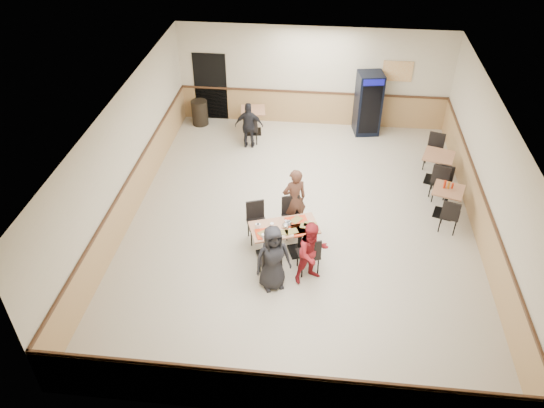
# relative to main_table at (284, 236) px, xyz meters

# --- Properties ---
(ground) EXTENTS (10.00, 10.00, 0.00)m
(ground) POSITION_rel_main_table_xyz_m (0.30, 1.15, -0.51)
(ground) COLOR beige
(ground) RESTS_ON ground
(room_shell) EXTENTS (10.00, 10.00, 10.00)m
(room_shell) POSITION_rel_main_table_xyz_m (2.07, 3.70, 0.07)
(room_shell) COLOR silver
(room_shell) RESTS_ON ground
(main_table) EXTENTS (1.58, 1.15, 0.76)m
(main_table) POSITION_rel_main_table_xyz_m (0.00, 0.00, 0.00)
(main_table) COLOR black
(main_table) RESTS_ON ground
(main_chairs) EXTENTS (1.74, 1.99, 0.96)m
(main_chairs) POSITION_rel_main_table_xyz_m (-0.05, -0.02, -0.02)
(main_chairs) COLOR black
(main_chairs) RESTS_ON ground
(diner_woman_left) EXTENTS (0.85, 0.73, 1.48)m
(diner_woman_left) POSITION_rel_main_table_xyz_m (-0.14, -0.96, 0.24)
(diner_woman_left) COLOR black
(diner_woman_left) RESTS_ON ground
(diner_woman_right) EXTENTS (0.87, 0.82, 1.42)m
(diner_woman_right) POSITION_rel_main_table_xyz_m (0.62, -0.69, 0.21)
(diner_woman_right) COLOR maroon
(diner_woman_right) RESTS_ON ground
(diner_man_opposite) EXTENTS (0.68, 0.59, 1.57)m
(diner_man_opposite) POSITION_rel_main_table_xyz_m (0.14, 0.96, 0.28)
(diner_man_opposite) COLOR #4F2F22
(diner_man_opposite) RESTS_ON ground
(lone_diner) EXTENTS (0.81, 0.36, 1.36)m
(lone_diner) POSITION_rel_main_table_xyz_m (-1.40, 4.50, 0.17)
(lone_diner) COLOR black
(lone_diner) RESTS_ON ground
(tabletop_clutter) EXTENTS (1.29, 0.94, 0.12)m
(tabletop_clutter) POSITION_rel_main_table_xyz_m (0.08, -0.05, 0.28)
(tabletop_clutter) COLOR red
(tabletop_clutter) RESTS_ON main_table
(side_table_near) EXTENTS (0.86, 0.86, 0.73)m
(side_table_near) POSITION_rel_main_table_xyz_m (3.67, 1.83, -0.02)
(side_table_near) COLOR black
(side_table_near) RESTS_ON ground
(side_table_near_chair_south) EXTENTS (0.54, 0.54, 0.92)m
(side_table_near_chair_south) POSITION_rel_main_table_xyz_m (3.67, 1.25, -0.04)
(side_table_near_chair_south) COLOR black
(side_table_near_chair_south) RESTS_ON ground
(side_table_near_chair_north) EXTENTS (0.54, 0.54, 0.92)m
(side_table_near_chair_north) POSITION_rel_main_table_xyz_m (3.67, 2.41, -0.04)
(side_table_near_chair_north) COLOR black
(side_table_near_chair_north) RESTS_ON ground
(side_table_far) EXTENTS (0.92, 0.92, 0.79)m
(side_table_far) POSITION_rel_main_table_xyz_m (3.65, 3.27, 0.02)
(side_table_far) COLOR black
(side_table_far) RESTS_ON ground
(side_table_far_chair_south) EXTENTS (0.58, 0.58, 1.00)m
(side_table_far_chair_south) POSITION_rel_main_table_xyz_m (3.65, 2.64, -0.01)
(side_table_far_chair_south) COLOR black
(side_table_far_chair_south) RESTS_ON ground
(side_table_far_chair_north) EXTENTS (0.58, 0.58, 1.00)m
(side_table_far_chair_north) POSITION_rel_main_table_xyz_m (3.65, 3.90, -0.01)
(side_table_far_chair_north) COLOR black
(side_table_far_chair_north) RESTS_ON ground
(condiment_caddy) EXTENTS (0.23, 0.06, 0.20)m
(condiment_caddy) POSITION_rel_main_table_xyz_m (3.64, 1.88, 0.31)
(condiment_caddy) COLOR #B8280D
(condiment_caddy) RESTS_ON side_table_near
(back_table) EXTENTS (0.80, 0.80, 0.75)m
(back_table) POSITION_rel_main_table_xyz_m (-1.40, 5.35, -0.01)
(back_table) COLOR black
(back_table) RESTS_ON ground
(back_table_chair_lone) EXTENTS (0.50, 0.50, 0.95)m
(back_table_chair_lone) POSITION_rel_main_table_xyz_m (-1.40, 4.75, -0.03)
(back_table_chair_lone) COLOR black
(back_table_chair_lone) RESTS_ON ground
(pepsi_cooler) EXTENTS (0.81, 0.81, 1.85)m
(pepsi_cooler) POSITION_rel_main_table_xyz_m (1.94, 5.74, 0.42)
(pepsi_cooler) COLOR black
(pepsi_cooler) RESTS_ON ground
(trash_bin) EXTENTS (0.49, 0.49, 0.77)m
(trash_bin) POSITION_rel_main_table_xyz_m (-3.10, 5.70, -0.12)
(trash_bin) COLOR black
(trash_bin) RESTS_ON ground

